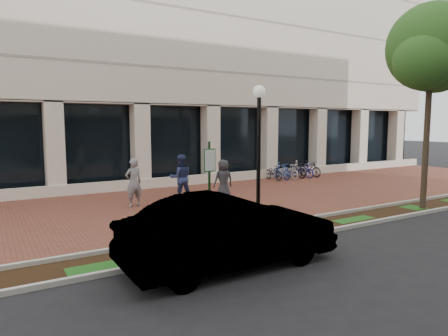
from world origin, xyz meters
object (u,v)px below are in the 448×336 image
locked_bicycle (216,227)px  pedestrian_right (223,180)px  parking_sign (210,180)px  street_tree (431,53)px  pedestrian_mid (181,178)px  pedestrian_left (134,183)px  lamppost (259,150)px  bollard (296,168)px  bike_rack_cluster (292,171)px  sedan_near_curb (230,231)px

locked_bicycle → pedestrian_right: bearing=-34.6°
parking_sign → pedestrian_right: size_ratio=1.60×
street_tree → pedestrian_mid: street_tree is taller
pedestrian_left → lamppost: bearing=102.9°
pedestrian_mid → bollard: (9.14, 3.19, -0.45)m
pedestrian_mid → pedestrian_right: 1.80m
lamppost → bike_rack_cluster: bearing=44.5°
sedan_near_curb → pedestrian_left: bearing=-1.8°
parking_sign → bike_rack_cluster: size_ratio=0.79×
parking_sign → bollard: bearing=42.2°
pedestrian_left → pedestrian_right: 3.73m
pedestrian_left → pedestrian_mid: pedestrian_mid is taller
street_tree → parking_sign: bearing=178.1°
locked_bicycle → pedestrian_left: 5.79m
parking_sign → bollard: parking_sign is taller
pedestrian_mid → street_tree: bearing=153.6°
lamppost → pedestrian_mid: bearing=90.1°
parking_sign → sedan_near_curb: bearing=-102.0°
street_tree → locked_bicycle: (-9.00, 0.25, -5.36)m
lamppost → bike_rack_cluster: 12.07m
bike_rack_cluster → pedestrian_mid: bearing=-162.0°
pedestrian_left → bike_rack_cluster: pedestrian_left is taller
parking_sign → bike_rack_cluster: bearing=42.8°
locked_bicycle → pedestrian_mid: bearing=-17.8°
locked_bicycle → sedan_near_curb: bearing=158.3°
lamppost → pedestrian_mid: lamppost is taller
lamppost → sedan_near_curb: lamppost is taller
pedestrian_left → locked_bicycle: bearing=85.4°
bollard → pedestrian_left: bearing=-163.4°
pedestrian_mid → sedan_near_curb: bearing=86.9°
locked_bicycle → street_tree: bearing=-93.4°
pedestrian_left → pedestrian_right: pedestrian_left is taller
lamppost → pedestrian_right: (1.58, 4.68, -1.59)m
locked_bicycle → pedestrian_left: bearing=2.0°
pedestrian_right → bollard: size_ratio=1.69×
pedestrian_left → parking_sign: bearing=83.9°
parking_sign → locked_bicycle: 1.30m
street_tree → pedestrian_right: bearing=137.0°
bollard → sedan_near_curb: size_ratio=0.20×
bollard → bike_rack_cluster: bearing=-151.7°
pedestrian_mid → bollard: 9.69m
bike_rack_cluster → parking_sign: bearing=-140.5°
locked_bicycle → sedan_near_curb: 1.91m
pedestrian_right → bollard: (7.55, 4.02, -0.34)m
locked_bicycle → pedestrian_right: (3.28, 5.09, 0.43)m
lamppost → street_tree: (7.30, -0.65, 3.34)m
bollard → sedan_near_curb: 15.80m
street_tree → pedestrian_mid: size_ratio=3.92×
pedestrian_mid → bike_rack_cluster: (8.50, 2.85, -0.51)m
pedestrian_mid → locked_bicycle: bearing=87.8°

